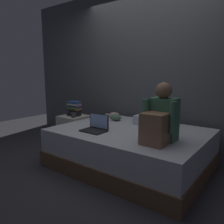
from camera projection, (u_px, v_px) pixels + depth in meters
ground_plane at (105, 169)px, 2.98m from camera, size 8.00×8.00×0.00m
wall_back at (150, 68)px, 3.68m from camera, size 5.60×0.10×2.70m
bed at (130, 148)px, 3.05m from camera, size 2.00×1.50×0.51m
nightstand at (74, 130)px, 3.96m from camera, size 0.44×0.46×0.52m
person_sitting at (160, 119)px, 2.43m from camera, size 0.39×0.44×0.66m
laptop at (96, 127)px, 2.91m from camera, size 0.32×0.23×0.22m
pillow at (155, 120)px, 3.26m from camera, size 0.56×0.36×0.13m
book_stack at (74, 109)px, 3.89m from camera, size 0.23×0.17×0.26m
mug at (73, 115)px, 3.73m from camera, size 0.08×0.08×0.09m
clothes_pile at (115, 116)px, 3.64m from camera, size 0.30×0.27×0.10m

